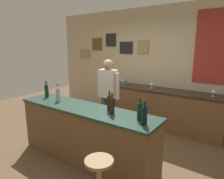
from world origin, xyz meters
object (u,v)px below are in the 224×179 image
Objects in this scene: wine_bottle_e at (140,110)px; wine_glass_c at (151,83)px; bar_stool at (99,178)px; wine_glass_b at (123,80)px; bartender at (108,94)px; wine_glass_a at (115,79)px; wine_bottle_f at (144,114)px; wine_bottle_a at (47,90)px; wine_bottle_c at (109,102)px; wine_bottle_d at (112,105)px; wine_glass_d at (214,91)px; coffee_mug at (125,83)px; wine_bottle_b at (58,94)px.

wine_glass_c is (-0.77, 2.04, -0.05)m from wine_bottle_e.
wine_glass_b reaches higher than bar_stool.
wine_glass_a is at bearing 118.97° from bartender.
wine_glass_a is (-1.97, 2.22, -0.05)m from wine_bottle_f.
wine_bottle_e is at bearing 83.76° from bar_stool.
wine_bottle_e is at bearing 137.26° from wine_bottle_f.
wine_bottle_c is (1.46, 0.04, 0.00)m from wine_bottle_a.
wine_bottle_c is at bearing 164.83° from wine_bottle_f.
bartender reaches higher than wine_glass_c.
wine_bottle_e is 2.80m from wine_glass_a.
wine_bottle_c is (-0.46, 0.82, 0.60)m from bar_stool.
wine_bottle_d is 1.97× the size of wine_glass_d.
wine_glass_b is at bearing 178.46° from wine_glass_d.
bar_stool is 0.96m from wine_bottle_e.
wine_bottle_c is 2.18m from coffee_mug.
wine_bottle_f is (0.12, -0.11, 0.00)m from wine_bottle_e.
bar_stool is 2.22× the size of wine_bottle_c.
wine_bottle_f is at bearing -42.74° from wine_bottle_e.
wine_glass_c is (-0.69, 2.80, 0.55)m from bar_stool.
wine_glass_a is at bearing 131.34° from wine_bottle_e.
bartender is 10.45× the size of wine_glass_a.
wine_bottle_e is at bearing -7.01° from wine_bottle_c.
bar_stool is 4.39× the size of wine_glass_a.
wine_glass_c is (-0.33, 2.07, -0.05)m from wine_bottle_d.
wine_bottle_d is at bearing 170.57° from wine_bottle_f.
wine_bottle_c is 2.42m from wine_glass_a.
wine_bottle_a is 1.97× the size of wine_glass_b.
wine_glass_d is (0.44, 2.14, -0.05)m from wine_bottle_f.
wine_bottle_b is 2.06m from coffee_mug.
wine_bottle_f reaches higher than wine_glass_a.
wine_bottle_b reaches higher than bar_stool.
wine_glass_b is (-1.17, 2.10, -0.05)m from wine_bottle_d.
wine_bottle_c reaches higher than wine_glass_a.
bartender is 10.45× the size of wine_glass_b.
wine_bottle_d is at bearing -56.30° from wine_glass_a.
bartender is 1.65m from wine_bottle_f.
wine_bottle_d is at bearing -38.32° from wine_bottle_c.
wine_glass_a is at bearing 96.55° from wine_bottle_b.
wine_bottle_f is at bearing -52.99° from coffee_mug.
wine_bottle_d is at bearing 0.24° from wine_bottle_b.
wine_bottle_b and wine_bottle_f have the same top height.
wine_bottle_d is 0.57m from wine_bottle_f.
bar_stool is 4.39× the size of wine_glass_d.
wine_bottle_c is at bearing -57.36° from wine_glass_a.
wine_bottle_b is 1.97× the size of wine_glass_b.
bartender reaches higher than wine_glass_d.
wine_bottle_d is 1.00× the size of wine_bottle_f.
wine_bottle_b is at bearing 154.48° from bar_stool.
wine_bottle_a and wine_bottle_c have the same top height.
wine_bottle_d is at bearing -115.97° from wine_glass_d.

